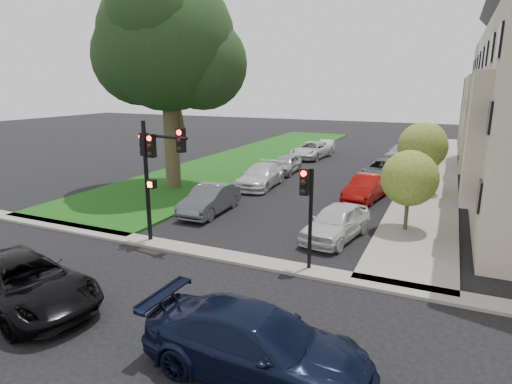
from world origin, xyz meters
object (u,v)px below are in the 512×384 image
at_px(car_cross_far, 257,344).
at_px(car_parked_9, 326,147).
at_px(car_cross_near, 23,283).
at_px(car_parked_1, 367,188).
at_px(small_tree_a, 410,178).
at_px(car_parked_6, 261,176).
at_px(car_parked_0, 336,222).
at_px(car_parked_8, 311,150).
at_px(car_parked_4, 401,152).
at_px(car_parked_3, 396,162).
at_px(car_parked_2, 384,171).
at_px(eucalyptus, 166,43).
at_px(small_tree_b, 422,147).
at_px(car_parked_5, 210,200).
at_px(traffic_signal_main, 154,161).
at_px(car_parked_7, 286,164).
at_px(small_tree_c, 430,138).
at_px(traffic_signal_secondary, 307,200).

distance_m(car_cross_far, car_parked_9, 34.49).
relative_size(car_cross_near, car_parked_1, 1.25).
distance_m(small_tree_a, car_parked_6, 11.34).
bearing_deg(car_parked_0, car_parked_8, 120.15).
bearing_deg(car_parked_4, car_parked_3, -80.19).
height_order(car_parked_2, car_parked_3, car_parked_2).
xyz_separation_m(eucalyptus, car_parked_8, (4.74, 15.33, -8.42)).
bearing_deg(small_tree_b, car_parked_8, 135.24).
height_order(car_parked_3, car_parked_8, car_parked_8).
distance_m(car_cross_far, car_parked_8, 31.19).
relative_size(car_parked_5, car_parked_9, 1.17).
xyz_separation_m(traffic_signal_main, car_parked_4, (7.13, 26.39, -2.93)).
distance_m(small_tree_b, car_cross_near, 22.53).
bearing_deg(car_parked_3, small_tree_b, -70.68).
bearing_deg(car_parked_6, car_cross_near, -94.12).
height_order(car_parked_0, car_parked_6, car_parked_0).
bearing_deg(car_parked_6, eucalyptus, -155.10).
distance_m(car_cross_near, car_parked_7, 22.62).
bearing_deg(small_tree_b, car_parked_7, 165.61).
bearing_deg(small_tree_c, car_parked_8, 178.33).
bearing_deg(small_tree_c, small_tree_b, -90.00).
height_order(car_parked_2, car_parked_6, car_parked_2).
xyz_separation_m(car_parked_2, car_parked_6, (-7.29, -4.87, -0.04)).
distance_m(traffic_signal_main, car_parked_4, 27.49).
bearing_deg(car_parked_8, small_tree_b, -39.49).
xyz_separation_m(car_cross_near, car_parked_0, (7.24, 9.90, -0.02)).
height_order(car_parked_3, car_parked_9, car_parked_9).
height_order(car_parked_1, car_parked_4, car_parked_1).
bearing_deg(car_parked_4, eucalyptus, -117.55).
xyz_separation_m(small_tree_b, car_cross_far, (-2.13, -20.04, -2.15)).
bearing_deg(car_parked_1, eucalyptus, -160.04).
distance_m(car_parked_1, car_parked_2, 5.29).
relative_size(eucalyptus, car_parked_0, 2.98).
distance_m(eucalyptus, car_parked_2, 16.84).
relative_size(traffic_signal_main, car_parked_0, 1.16).
distance_m(small_tree_c, car_parked_7, 12.37).
bearing_deg(car_parked_2, eucalyptus, -142.85).
bearing_deg(traffic_signal_main, car_parked_7, 91.00).
bearing_deg(car_parked_1, car_parked_9, 121.95).
bearing_deg(car_parked_1, car_parked_3, 96.39).
bearing_deg(small_tree_a, car_parked_8, 119.49).
bearing_deg(small_tree_c, car_parked_7, -143.66).
bearing_deg(car_parked_6, car_parked_4, 60.41).
relative_size(traffic_signal_secondary, car_parked_9, 0.98).
xyz_separation_m(car_cross_near, car_parked_8, (-0.21, 30.18, -0.02)).
bearing_deg(car_parked_7, car_parked_1, -39.76).
xyz_separation_m(small_tree_c, car_cross_far, (-2.13, -29.84, -1.58)).
distance_m(eucalyptus, car_parked_1, 15.02).
height_order(small_tree_b, car_parked_9, small_tree_b).
bearing_deg(car_parked_6, traffic_signal_secondary, -62.63).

